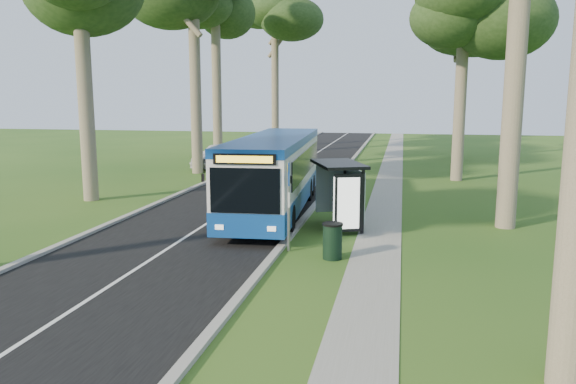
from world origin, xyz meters
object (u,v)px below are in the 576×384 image
bus_stop_sign (289,196)px  bus_shelter (341,184)px  litter_bin (332,241)px  car_silver (238,151)px  car_white (219,155)px  bus (275,173)px

bus_stop_sign → bus_shelter: bus_stop_sign is taller
litter_bin → car_silver: 27.21m
bus_stop_sign → litter_bin: (1.44, -0.56, -1.20)m
bus_stop_sign → car_white: (-8.81, 19.64, -0.90)m
bus_shelter → car_white: size_ratio=0.63×
bus_shelter → car_white: bearing=100.1°
bus → bus_stop_sign: bus is taller
bus_shelter → bus: bearing=117.4°
litter_bin → car_silver: car_silver is taller
bus → bus_stop_sign: (1.77, -5.86, 0.11)m
bus → car_white: (-7.04, 13.78, -0.79)m
bus_stop_sign → bus_shelter: size_ratio=0.90×
bus_shelter → car_white: 19.30m
bus_stop_sign → litter_bin: 1.96m
bus → bus_shelter: bus is taller
bus → car_silver: size_ratio=2.92×
car_white → bus: bearing=-51.4°
bus_shelter → car_silver: 23.72m
bus_shelter → car_silver: (-10.22, 21.38, -1.01)m
bus_stop_sign → bus_shelter: (1.27, 3.21, -0.06)m
bus_shelter → car_white: (-10.08, 16.44, -0.84)m
bus_shelter → bus_stop_sign: bearing=-133.0°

